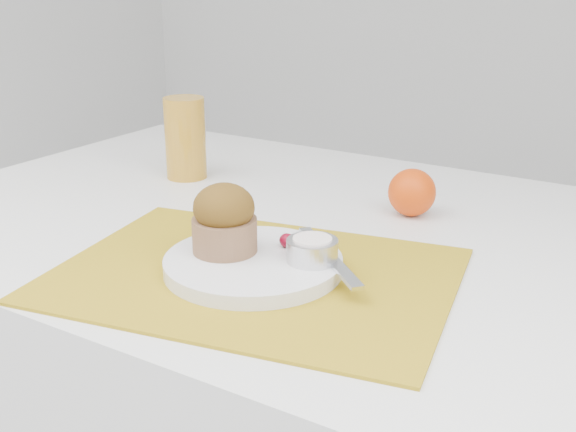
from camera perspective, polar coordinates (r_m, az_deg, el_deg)
The scene contains 10 objects.
placemat at distance 0.87m, azimuth -2.71°, elevation -4.67°, with size 0.47×0.35×0.00m, color #B39018.
plate at distance 0.87m, azimuth -2.76°, elevation -3.80°, with size 0.22×0.22×0.02m, color white.
ramekin at distance 0.85m, azimuth 1.93°, elevation -2.72°, with size 0.06×0.06×0.03m, color silver.
cream at distance 0.85m, azimuth 1.94°, elevation -1.91°, with size 0.05×0.05×0.01m, color white.
raspberry_near at distance 0.90m, azimuth -0.09°, elevation -1.93°, with size 0.02×0.02×0.02m, color #560210.
raspberry_far at distance 0.88m, azimuth 1.11°, elevation -2.36°, with size 0.02×0.02×0.02m, color #530213.
butter_knife at distance 0.87m, azimuth 3.24°, elevation -3.17°, with size 0.19×0.02×0.00m, color silver.
orange at distance 1.08m, azimuth 9.76°, elevation 1.85°, with size 0.07×0.07×0.07m, color #EB4808.
juice_glass at distance 1.26m, azimuth -8.12°, elevation 6.11°, with size 0.07×0.07×0.14m, color gold.
muffin at distance 0.88m, azimuth -5.06°, elevation -0.29°, with size 0.09×0.09×0.09m.
Camera 1 is at (0.51, -0.79, 1.11)m, focal length 45.00 mm.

